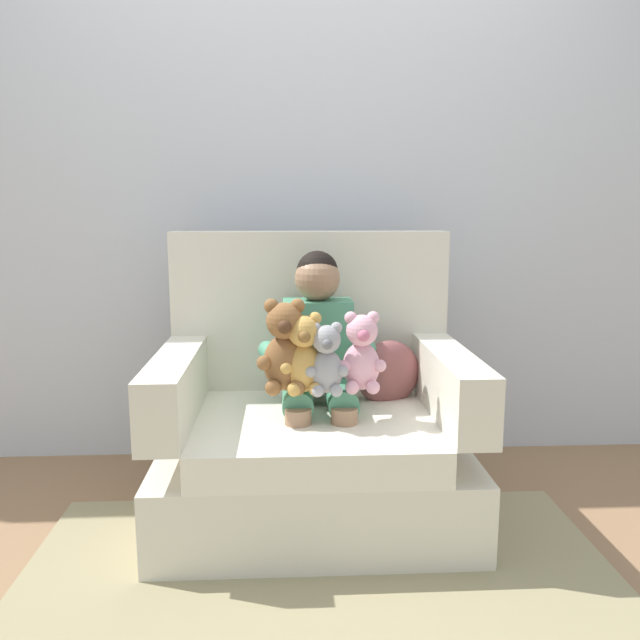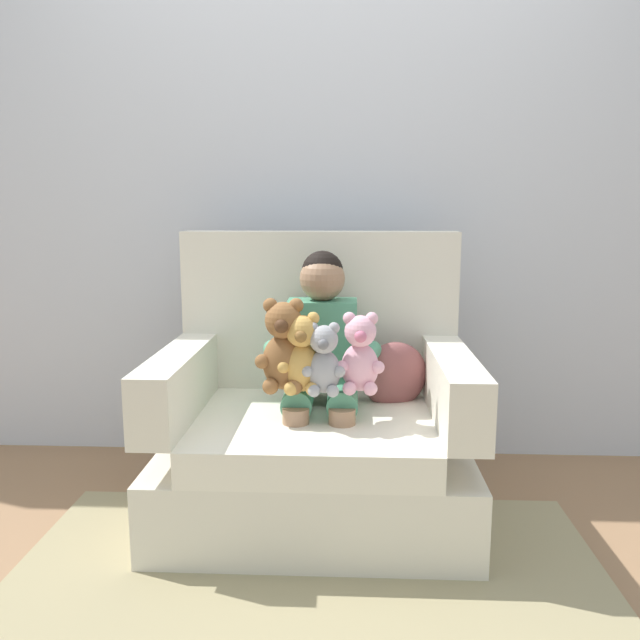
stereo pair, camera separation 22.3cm
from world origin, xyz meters
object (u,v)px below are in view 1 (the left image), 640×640
at_px(plush_pink, 362,354).
at_px(throw_pillow, 388,373).
at_px(plush_honey, 304,356).
at_px(plush_brown, 285,349).
at_px(armchair, 313,427).
at_px(seated_child, 318,352).
at_px(plush_grey, 326,361).

height_order(plush_pink, throw_pillow, plush_pink).
bearing_deg(plush_honey, plush_brown, 163.73).
bearing_deg(plush_brown, plush_pink, 2.52).
height_order(plush_honey, plush_pink, plush_honey).
bearing_deg(plush_pink, armchair, 111.80).
bearing_deg(seated_child, throw_pillow, 14.19).
bearing_deg(seated_child, plush_pink, -55.02).
bearing_deg(armchair, plush_brown, -123.31).
bearing_deg(throw_pillow, plush_pink, -117.43).
xyz_separation_m(armchair, plush_honey, (-0.04, -0.18, 0.32)).
bearing_deg(seated_child, armchair, -167.29).
bearing_deg(plush_brown, armchair, 60.52).
height_order(plush_grey, throw_pillow, plush_grey).
relative_size(seated_child, plush_brown, 2.53).
bearing_deg(plush_honey, plush_grey, -13.07).
xyz_separation_m(armchair, seated_child, (0.02, 0.01, 0.29)).
bearing_deg(throw_pillow, plush_brown, -147.22).
distance_m(armchair, plush_grey, 0.36).
distance_m(seated_child, plush_honey, 0.19).
height_order(seated_child, plush_grey, seated_child).
distance_m(armchair, seated_child, 0.29).
bearing_deg(armchair, plush_grey, -79.11).
distance_m(plush_grey, throw_pillow, 0.41).
relative_size(plush_honey, plush_grey, 1.13).
relative_size(plush_pink, throw_pillow, 1.08).
relative_size(armchair, plush_brown, 3.42).
distance_m(armchair, plush_pink, 0.39).
bearing_deg(plush_honey, armchair, 77.98).
relative_size(armchair, plush_pink, 3.98).
xyz_separation_m(plush_grey, plush_pink, (0.12, 0.03, 0.01)).
distance_m(armchair, plush_honey, 0.37).
bearing_deg(plush_grey, plush_brown, 164.30).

